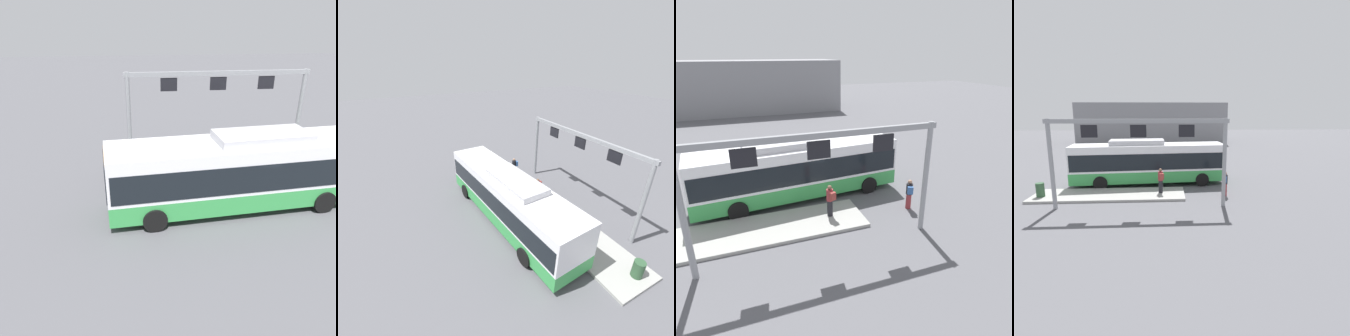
% 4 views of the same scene
% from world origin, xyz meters
% --- Properties ---
extents(ground_plane, '(120.00, 120.00, 0.00)m').
position_xyz_m(ground_plane, '(0.00, 0.00, 0.00)').
color(ground_plane, '#56565B').
extents(platform_curb, '(10.00, 2.80, 0.16)m').
position_xyz_m(platform_curb, '(-2.48, -3.02, 0.08)').
color(platform_curb, '#9E9E99').
rests_on(platform_curb, ground).
extents(bus_main, '(11.66, 3.44, 3.46)m').
position_xyz_m(bus_main, '(-0.01, -0.00, 1.81)').
color(bus_main, green).
rests_on(bus_main, ground).
extents(person_boarding, '(0.48, 0.60, 1.67)m').
position_xyz_m(person_boarding, '(5.21, -3.45, 0.89)').
color(person_boarding, maroon).
rests_on(person_boarding, ground).
extents(person_waiting_near, '(0.45, 0.59, 1.67)m').
position_xyz_m(person_waiting_near, '(0.94, -2.98, 1.05)').
color(person_waiting_near, black).
rests_on(person_waiting_near, platform_curb).
extents(platform_sign_gantry, '(10.27, 0.24, 5.20)m').
position_xyz_m(platform_sign_gantry, '(-0.22, -5.35, 3.80)').
color(platform_sign_gantry, gray).
rests_on(platform_sign_gantry, ground).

